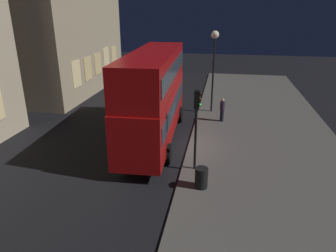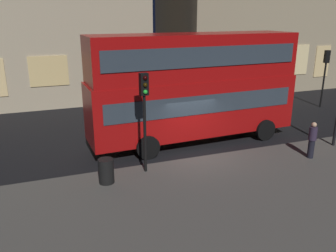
{
  "view_description": "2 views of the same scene",
  "coord_description": "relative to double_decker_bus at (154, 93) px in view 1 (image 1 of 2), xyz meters",
  "views": [
    {
      "loc": [
        -16.7,
        -2.21,
        7.76
      ],
      "look_at": [
        -0.01,
        0.8,
        1.29
      ],
      "focal_mm": 33.35,
      "sensor_mm": 36.0,
      "label": 1
    },
    {
      "loc": [
        -6.35,
        -13.64,
        6.3
      ],
      "look_at": [
        -1.12,
        0.53,
        1.42
      ],
      "focal_mm": 37.16,
      "sensor_mm": 36.0,
      "label": 2
    }
  ],
  "objects": [
    {
      "name": "ground_plane",
      "position": [
        -0.71,
        -1.78,
        -3.05
      ],
      "size": [
        80.0,
        80.0,
        0.0
      ],
      "primitive_type": "plane",
      "color": "black"
    },
    {
      "name": "sidewalk_slab",
      "position": [
        -0.71,
        -6.74,
        -2.99
      ],
      "size": [
        44.0,
        9.09,
        0.12
      ],
      "primitive_type": "cube",
      "color": "#4C4944",
      "rests_on": "ground"
    },
    {
      "name": "building_plain_facade",
      "position": [
        10.95,
        12.7,
        5.06
      ],
      "size": [
        14.35,
        9.66,
        16.21
      ],
      "color": "tan",
      "rests_on": "ground"
    },
    {
      "name": "double_decker_bus",
      "position": [
        0.0,
        0.0,
        0.0
      ],
      "size": [
        10.75,
        3.1,
        5.43
      ],
      "rotation": [
        0.0,
        0.0,
        0.04
      ],
      "color": "#9E0C0C",
      "rests_on": "ground"
    },
    {
      "name": "traffic_light_near_kerb",
      "position": [
        -3.4,
        -2.85,
        -0.02
      ],
      "size": [
        0.34,
        0.37,
        4.05
      ],
      "rotation": [
        0.0,
        0.0,
        0.08
      ],
      "color": "black",
      "rests_on": "sidewalk_slab"
    },
    {
      "name": "traffic_light_far_side",
      "position": [
        11.41,
        3.31,
        -0.2
      ],
      "size": [
        0.36,
        0.39,
        3.96
      ],
      "rotation": [
        0.0,
        0.0,
        2.95
      ],
      "color": "black",
      "rests_on": "ground"
    },
    {
      "name": "street_lamp",
      "position": [
        6.16,
        -3.2,
        1.74
      ],
      "size": [
        0.57,
        0.57,
        6.08
      ],
      "color": "black",
      "rests_on": "sidewalk_slab"
    },
    {
      "name": "pedestrian",
      "position": [
        3.97,
        -4.05,
        -2.07
      ],
      "size": [
        0.35,
        0.35,
        1.67
      ],
      "rotation": [
        0.0,
        0.0,
        1.91
      ],
      "color": "black",
      "rests_on": "sidewalk_slab"
    },
    {
      "name": "litter_bin",
      "position": [
        -5.1,
        -3.3,
        -2.45
      ],
      "size": [
        0.59,
        0.59,
        0.96
      ],
      "primitive_type": "cylinder",
      "color": "black",
      "rests_on": "sidewalk_slab"
    }
  ]
}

